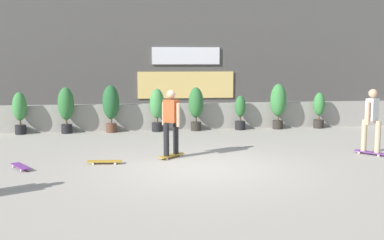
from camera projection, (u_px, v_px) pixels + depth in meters
The scene contains 15 objects.
ground_plane at pixel (201, 168), 10.48m from camera, with size 48.00×48.00×0.00m, color #A8A093.
planter_wall at pixel (175, 116), 16.32m from camera, with size 18.00×0.40×0.90m, color gray.
building_backdrop at pixel (165, 41), 19.89m from camera, with size 20.00×2.08×6.50m.
potted_plant_0 at pixel (20, 110), 15.14m from camera, with size 0.46×0.46×1.38m.
potted_plant_1 at pixel (66, 107), 15.33m from camera, with size 0.53×0.53×1.53m.
potted_plant_2 at pixel (111, 105), 15.52m from camera, with size 0.56×0.56×1.59m.
potted_plant_3 at pixel (157, 107), 15.74m from camera, with size 0.49×0.49×1.46m.
potted_plant_4 at pixel (196, 106), 15.91m from camera, with size 0.51×0.51×1.50m.
potted_plant_5 at pixel (240, 112), 16.15m from camera, with size 0.37×0.37×1.20m.
potted_plant_6 at pixel (278, 102), 16.30m from camera, with size 0.56×0.56×1.60m.
potted_plant_7 at pixel (319, 109), 16.53m from camera, with size 0.40×0.40×1.28m.
skater_by_wall_right at pixel (171, 120), 11.42m from camera, with size 0.71×0.70×1.70m.
skater_by_wall_left at pixel (372, 119), 11.81m from camera, with size 0.64×0.76×1.70m.
skateboard_near_camera at pixel (104, 161), 10.85m from camera, with size 0.82×0.28×0.08m.
skateboard_aside at pixel (21, 166), 10.36m from camera, with size 0.58×0.79×0.08m.
Camera 1 is at (-1.59, -10.13, 2.42)m, focal length 43.32 mm.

